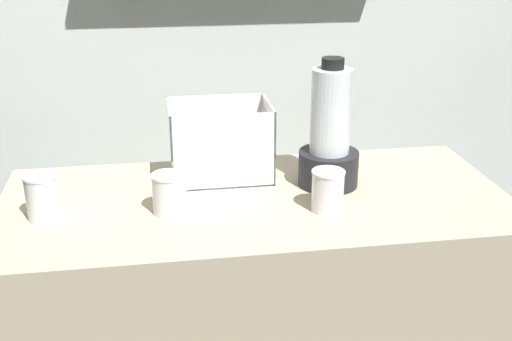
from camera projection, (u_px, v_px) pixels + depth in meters
The scene contains 7 objects.
counter at pixel (256, 333), 1.95m from camera, with size 1.40×0.64×0.90m, color tan.
back_wall_unit at pixel (223, 22), 2.35m from camera, with size 2.60×0.24×2.50m.
carrot_display_bin at pixel (222, 154), 1.91m from camera, with size 0.29×0.21×0.22m.
blender_pitcher at pixel (330, 139), 1.82m from camera, with size 0.17×0.17×0.37m.
juice_cup_pomegranate_far_left at pixel (43, 200), 1.65m from camera, with size 0.09×0.09×0.12m.
juice_cup_beet_left at pixel (169, 195), 1.68m from camera, with size 0.09×0.09×0.11m.
juice_cup_mango_middle at pixel (328, 192), 1.69m from camera, with size 0.09×0.09×0.11m.
Camera 1 is at (-0.26, -1.61, 1.63)m, focal length 45.36 mm.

